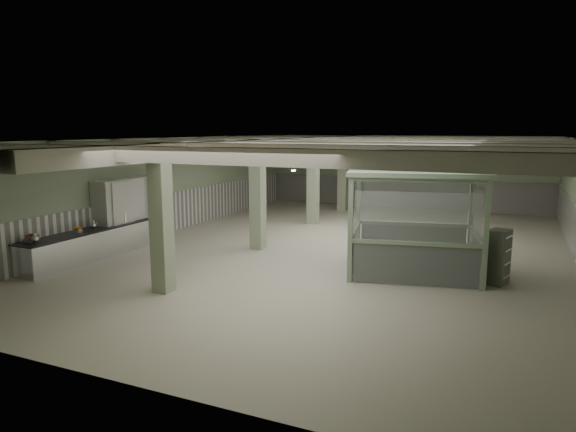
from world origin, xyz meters
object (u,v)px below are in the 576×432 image
at_px(walkin_cooler, 129,211).
at_px(filing_cabinet, 498,257).
at_px(prep_counter, 94,243).
at_px(guard_booth, 416,204).

height_order(walkin_cooler, filing_cabinet, walkin_cooler).
relative_size(prep_counter, walkin_cooler, 1.96).
bearing_deg(prep_counter, guard_booth, 14.66).
distance_m(prep_counter, filing_cabinet, 11.63).
bearing_deg(guard_booth, filing_cabinet, -18.96).
relative_size(prep_counter, filing_cabinet, 3.68).
xyz_separation_m(guard_booth, filing_cabinet, (2.17, -0.27, -1.19)).
relative_size(walkin_cooler, filing_cabinet, 1.88).
distance_m(prep_counter, walkin_cooler, 1.87).
height_order(guard_booth, filing_cabinet, guard_booth).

